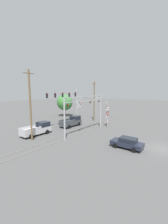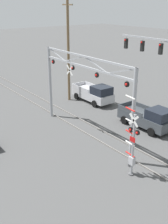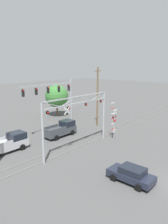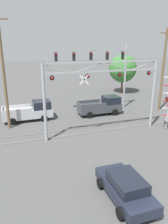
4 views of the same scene
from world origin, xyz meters
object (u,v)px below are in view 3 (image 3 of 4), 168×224
object	(u,v)px
crossing_gantry	(78,115)
background_tree_beyond_span	(57,96)
pickup_truck_following	(8,143)
sedan_waiting	(131,174)
utility_pole_right	(97,96)
crossing_signal_mast	(114,124)
traffic_signal_span	(59,95)
pickup_truck_lead	(61,129)

from	to	relation	value
crossing_gantry	background_tree_beyond_span	bearing A→B (deg)	56.12
pickup_truck_following	sedan_waiting	bearing A→B (deg)	-76.49
pickup_truck_following	utility_pole_right	distance (m)	16.63
crossing_gantry	utility_pole_right	xyz separation A→B (m)	(9.96, 4.64, 0.68)
pickup_truck_following	crossing_gantry	bearing A→B (deg)	-44.42
crossing_signal_mast	traffic_signal_span	size ratio (longest dim) A/B	0.55
pickup_truck_lead	background_tree_beyond_span	distance (m)	12.93
crossing_signal_mast	sedan_waiting	bearing A→B (deg)	-138.70
crossing_gantry	crossing_signal_mast	distance (m)	6.98
crossing_signal_mast	sedan_waiting	xyz separation A→B (m)	(-8.99, -7.90, -1.32)
background_tree_beyond_span	crossing_gantry	bearing A→B (deg)	-123.88
crossing_signal_mast	pickup_truck_lead	distance (m)	7.79
crossing_gantry	pickup_truck_lead	xyz separation A→B (m)	(2.25, 5.40, -3.44)
utility_pole_right	background_tree_beyond_span	bearing A→B (deg)	88.85
traffic_signal_span	utility_pole_right	distance (m)	6.91
crossing_signal_mast	pickup_truck_lead	bearing A→B (deg)	123.24
crossing_gantry	crossing_signal_mast	world-z (taller)	crossing_gantry
traffic_signal_span	sedan_waiting	world-z (taller)	traffic_signal_span
crossing_signal_mast	pickup_truck_lead	world-z (taller)	crossing_signal_mast
crossing_gantry	pickup_truck_following	bearing A→B (deg)	135.58
pickup_truck_lead	traffic_signal_span	bearing A→B (deg)	53.80
sedan_waiting	utility_pole_right	xyz separation A→B (m)	(12.47, 13.60, 4.37)
crossing_gantry	utility_pole_right	bearing A→B (deg)	24.99
pickup_truck_following	background_tree_beyond_span	distance (m)	18.93
crossing_gantry	background_tree_beyond_span	distance (m)	18.24
crossing_gantry	pickup_truck_lead	size ratio (longest dim) A/B	2.14
utility_pole_right	background_tree_beyond_span	size ratio (longest dim) A/B	1.55
crossing_gantry	pickup_truck_lead	bearing A→B (deg)	67.39
sedan_waiting	background_tree_beyond_span	xyz separation A→B (m)	(12.68, 24.09, 3.35)
crossing_signal_mast	background_tree_beyond_span	world-z (taller)	background_tree_beyond_span
traffic_signal_span	sedan_waiting	distance (m)	17.97
sedan_waiting	traffic_signal_span	bearing A→B (deg)	69.36
pickup_truck_lead	pickup_truck_following	xyz separation A→B (m)	(-8.35, 0.58, 0.00)
sedan_waiting	background_tree_beyond_span	world-z (taller)	background_tree_beyond_span
sedan_waiting	crossing_signal_mast	bearing A→B (deg)	41.30
utility_pole_right	pickup_truck_following	bearing A→B (deg)	175.23
pickup_truck_lead	utility_pole_right	xyz separation A→B (m)	(7.71, -0.76, 4.12)
pickup_truck_following	background_tree_beyond_span	bearing A→B (deg)	29.37
traffic_signal_span	pickup_truck_lead	distance (m)	5.25
crossing_signal_mast	pickup_truck_following	world-z (taller)	crossing_signal_mast
pickup_truck_lead	background_tree_beyond_span	xyz separation A→B (m)	(7.92, 9.74, 3.11)
crossing_gantry	sedan_waiting	bearing A→B (deg)	-105.68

